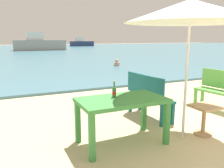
{
  "coord_description": "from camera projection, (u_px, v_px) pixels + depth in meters",
  "views": [
    {
      "loc": [
        -3.03,
        -2.04,
        1.71
      ],
      "look_at": [
        -0.69,
        3.0,
        0.6
      ],
      "focal_mm": 37.27,
      "sensor_mm": 36.0,
      "label": 1
    }
  ],
  "objects": [
    {
      "name": "side_table_wood",
      "position": [
        204.0,
        116.0,
        4.11
      ],
      "size": [
        0.44,
        0.44,
        0.54
      ],
      "color": "tan",
      "rests_on": "ground_plane"
    },
    {
      "name": "boat_cargo_ship",
      "position": [
        82.0,
        43.0,
        45.51
      ],
      "size": [
        4.58,
        1.25,
        1.66
      ],
      "color": "navy",
      "rests_on": "sea_water"
    },
    {
      "name": "swimmer_person",
      "position": [
        117.0,
        63.0,
        13.62
      ],
      "size": [
        0.34,
        0.34,
        0.41
      ],
      "color": "tan",
      "rests_on": "sea_water"
    },
    {
      "name": "boat_barge",
      "position": [
        39.0,
        44.0,
        30.33
      ],
      "size": [
        6.51,
        1.78,
        2.37
      ],
      "color": "gray",
      "rests_on": "sea_water"
    },
    {
      "name": "picnic_table_green",
      "position": [
        122.0,
        105.0,
        3.73
      ],
      "size": [
        1.4,
        0.8,
        0.76
      ],
      "color": "#3D8C42",
      "rests_on": "ground_plane"
    },
    {
      "name": "patio_umbrella",
      "position": [
        190.0,
        11.0,
        3.64
      ],
      "size": [
        2.1,
        2.1,
        2.3
      ],
      "color": "silver",
      "rests_on": "ground_plane"
    },
    {
      "name": "bench_teal_center",
      "position": [
        148.0,
        94.0,
        4.95
      ],
      "size": [
        0.45,
        1.22,
        0.95
      ],
      "color": "#196066",
      "rests_on": "ground_plane"
    },
    {
      "name": "sea_water",
      "position": [
        29.0,
        51.0,
        30.07
      ],
      "size": [
        120.0,
        50.0,
        0.08
      ],
      "primitive_type": "cube",
      "color": "teal",
      "rests_on": "ground_plane"
    },
    {
      "name": "beer_bottle_amber",
      "position": [
        114.0,
        92.0,
        3.77
      ],
      "size": [
        0.07,
        0.07,
        0.26
      ],
      "color": "#2D662D",
      "rests_on": "picnic_table_green"
    },
    {
      "name": "bench_green_left",
      "position": [
        222.0,
        88.0,
        5.49
      ],
      "size": [
        0.53,
        1.24,
        0.95
      ],
      "color": "#60B24C",
      "rests_on": "ground_plane"
    }
  ]
}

